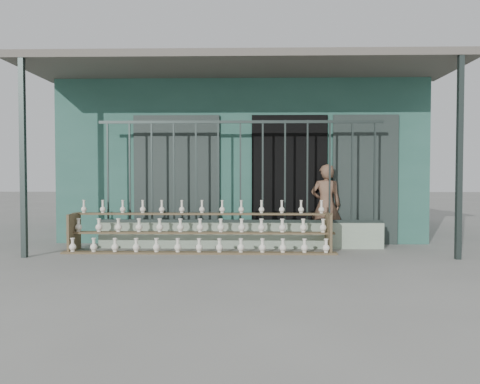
{
  "coord_description": "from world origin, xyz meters",
  "views": [
    {
      "loc": [
        0.18,
        -6.93,
        1.28
      ],
      "look_at": [
        0.0,
        1.0,
        1.0
      ],
      "focal_mm": 35.0,
      "sensor_mm": 36.0,
      "label": 1
    }
  ],
  "objects": [
    {
      "name": "security_fence",
      "position": [
        -0.0,
        1.3,
        1.35
      ],
      "size": [
        5.0,
        0.04,
        1.8
      ],
      "color": "#283330",
      "rests_on": "parapet_wall"
    },
    {
      "name": "ground",
      "position": [
        0.0,
        0.0,
        0.0
      ],
      "size": [
        60.0,
        60.0,
        0.0
      ],
      "primitive_type": "plane",
      "color": "slate"
    },
    {
      "name": "parapet_wall",
      "position": [
        0.0,
        1.3,
        0.23
      ],
      "size": [
        5.0,
        0.2,
        0.45
      ],
      "primitive_type": "cube",
      "color": "#92A78F",
      "rests_on": "ground"
    },
    {
      "name": "shelf_rack",
      "position": [
        -0.67,
        0.88,
        0.36
      ],
      "size": [
        4.5,
        0.68,
        0.85
      ],
      "color": "brown",
      "rests_on": "ground"
    },
    {
      "name": "elderly_woman",
      "position": [
        1.56,
        1.67,
        0.74
      ],
      "size": [
        0.58,
        0.41,
        1.49
      ],
      "primitive_type": "imported",
      "rotation": [
        0.0,
        0.0,
        3.04
      ],
      "color": "brown",
      "rests_on": "ground"
    },
    {
      "name": "workshop_building",
      "position": [
        0.0,
        4.23,
        1.62
      ],
      "size": [
        7.4,
        6.6,
        3.21
      ],
      "color": "#2A594D",
      "rests_on": "ground"
    }
  ]
}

